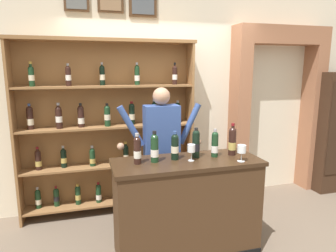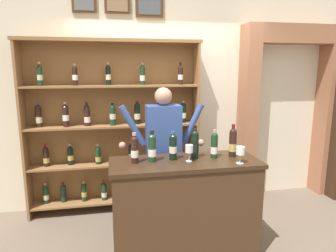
{
  "view_description": "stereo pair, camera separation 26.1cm",
  "coord_description": "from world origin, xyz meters",
  "px_view_note": "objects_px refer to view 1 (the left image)",
  "views": [
    {
      "loc": [
        -1.01,
        -2.67,
        1.88
      ],
      "look_at": [
        -0.17,
        0.28,
        1.29
      ],
      "focal_mm": 32.03,
      "sensor_mm": 36.0,
      "label": 1
    },
    {
      "loc": [
        -0.75,
        -2.73,
        1.88
      ],
      "look_at": [
        -0.17,
        0.28,
        1.29
      ],
      "focal_mm": 32.03,
      "sensor_mm": 36.0,
      "label": 2
    }
  ],
  "objects_px": {
    "side_cabinet": "(334,132)",
    "wine_shelf": "(108,126)",
    "tasting_bottle_rosso": "(175,146)",
    "tasting_counter": "(186,207)",
    "wine_glass_spare": "(242,150)",
    "wine_glass_center": "(191,149)",
    "tasting_bottle_bianco": "(137,150)",
    "tasting_bottle_super_tuscan": "(232,141)",
    "shopkeeper": "(162,144)",
    "tasting_bottle_prosecco": "(196,143)",
    "tasting_bottle_grappa": "(215,144)",
    "tasting_bottle_brunello": "(155,148)"
  },
  "relations": [
    {
      "from": "side_cabinet",
      "to": "wine_shelf",
      "type": "bearing_deg",
      "value": 177.11
    },
    {
      "from": "side_cabinet",
      "to": "tasting_bottle_rosso",
      "type": "height_order",
      "value": "side_cabinet"
    },
    {
      "from": "tasting_counter",
      "to": "wine_glass_spare",
      "type": "distance_m",
      "value": 0.81
    },
    {
      "from": "wine_glass_center",
      "to": "wine_glass_spare",
      "type": "bearing_deg",
      "value": -18.26
    },
    {
      "from": "tasting_bottle_bianco",
      "to": "tasting_bottle_super_tuscan",
      "type": "relative_size",
      "value": 0.88
    },
    {
      "from": "shopkeeper",
      "to": "tasting_bottle_bianco",
      "type": "relative_size",
      "value": 5.67
    },
    {
      "from": "tasting_bottle_rosso",
      "to": "tasting_bottle_super_tuscan",
      "type": "relative_size",
      "value": 0.85
    },
    {
      "from": "tasting_bottle_super_tuscan",
      "to": "wine_glass_spare",
      "type": "bearing_deg",
      "value": -94.92
    },
    {
      "from": "wine_shelf",
      "to": "wine_glass_spare",
      "type": "distance_m",
      "value": 1.77
    },
    {
      "from": "tasting_bottle_prosecco",
      "to": "tasting_bottle_grappa",
      "type": "relative_size",
      "value": 1.05
    },
    {
      "from": "side_cabinet",
      "to": "tasting_bottle_super_tuscan",
      "type": "relative_size",
      "value": 5.41
    },
    {
      "from": "wine_glass_center",
      "to": "tasting_bottle_bianco",
      "type": "bearing_deg",
      "value": 174.28
    },
    {
      "from": "tasting_bottle_brunello",
      "to": "tasting_bottle_rosso",
      "type": "height_order",
      "value": "tasting_bottle_brunello"
    },
    {
      "from": "tasting_bottle_super_tuscan",
      "to": "wine_glass_center",
      "type": "distance_m",
      "value": 0.49
    },
    {
      "from": "tasting_bottle_brunello",
      "to": "tasting_bottle_prosecco",
      "type": "relative_size",
      "value": 1.01
    },
    {
      "from": "tasting_counter",
      "to": "tasting_bottle_brunello",
      "type": "relative_size",
      "value": 4.8
    },
    {
      "from": "tasting_counter",
      "to": "wine_glass_center",
      "type": "xyz_separation_m",
      "value": [
        0.03,
        -0.03,
        0.61
      ]
    },
    {
      "from": "side_cabinet",
      "to": "wine_glass_center",
      "type": "height_order",
      "value": "side_cabinet"
    },
    {
      "from": "wine_shelf",
      "to": "tasting_bottle_grappa",
      "type": "distance_m",
      "value": 1.49
    },
    {
      "from": "tasting_bottle_prosecco",
      "to": "tasting_bottle_super_tuscan",
      "type": "height_order",
      "value": "tasting_bottle_super_tuscan"
    },
    {
      "from": "tasting_bottle_rosso",
      "to": "tasting_bottle_prosecco",
      "type": "bearing_deg",
      "value": 2.64
    },
    {
      "from": "wine_shelf",
      "to": "tasting_bottle_bianco",
      "type": "relative_size",
      "value": 7.61
    },
    {
      "from": "tasting_bottle_brunello",
      "to": "wine_glass_center",
      "type": "relative_size",
      "value": 1.86
    },
    {
      "from": "side_cabinet",
      "to": "wine_glass_spare",
      "type": "height_order",
      "value": "side_cabinet"
    },
    {
      "from": "tasting_bottle_super_tuscan",
      "to": "wine_glass_center",
      "type": "xyz_separation_m",
      "value": [
        -0.48,
        -0.08,
        -0.03
      ]
    },
    {
      "from": "side_cabinet",
      "to": "tasting_bottle_bianco",
      "type": "height_order",
      "value": "side_cabinet"
    },
    {
      "from": "shopkeeper",
      "to": "tasting_bottle_super_tuscan",
      "type": "bearing_deg",
      "value": -38.08
    },
    {
      "from": "tasting_bottle_rosso",
      "to": "wine_glass_spare",
      "type": "xyz_separation_m",
      "value": [
        0.6,
        -0.24,
        -0.02
      ]
    },
    {
      "from": "tasting_bottle_bianco",
      "to": "tasting_bottle_super_tuscan",
      "type": "xyz_separation_m",
      "value": [
        1.0,
        0.03,
        0.01
      ]
    },
    {
      "from": "side_cabinet",
      "to": "wine_glass_center",
      "type": "relative_size",
      "value": 11.06
    },
    {
      "from": "wine_shelf",
      "to": "tasting_bottle_rosso",
      "type": "xyz_separation_m",
      "value": [
        0.56,
        -1.1,
        -0.03
      ]
    },
    {
      "from": "tasting_bottle_brunello",
      "to": "tasting_bottle_grappa",
      "type": "bearing_deg",
      "value": 0.28
    },
    {
      "from": "wine_glass_spare",
      "to": "tasting_bottle_rosso",
      "type": "bearing_deg",
      "value": 158.45
    },
    {
      "from": "side_cabinet",
      "to": "shopkeeper",
      "type": "relative_size",
      "value": 1.09
    },
    {
      "from": "tasting_counter",
      "to": "shopkeeper",
      "type": "height_order",
      "value": "shopkeeper"
    },
    {
      "from": "tasting_bottle_brunello",
      "to": "tasting_bottle_rosso",
      "type": "relative_size",
      "value": 1.07
    },
    {
      "from": "wine_shelf",
      "to": "side_cabinet",
      "type": "distance_m",
      "value": 3.44
    },
    {
      "from": "tasting_counter",
      "to": "tasting_bottle_prosecco",
      "type": "relative_size",
      "value": 4.83
    },
    {
      "from": "tasting_bottle_prosecco",
      "to": "side_cabinet",
      "type": "bearing_deg",
      "value": 19.16
    },
    {
      "from": "tasting_bottle_super_tuscan",
      "to": "wine_glass_spare",
      "type": "xyz_separation_m",
      "value": [
        -0.02,
        -0.23,
        -0.03
      ]
    },
    {
      "from": "tasting_bottle_prosecco",
      "to": "tasting_bottle_brunello",
      "type": "bearing_deg",
      "value": -175.65
    },
    {
      "from": "wine_glass_center",
      "to": "wine_glass_spare",
      "type": "height_order",
      "value": "same"
    },
    {
      "from": "tasting_bottle_bianco",
      "to": "tasting_bottle_rosso",
      "type": "height_order",
      "value": "tasting_bottle_bianco"
    },
    {
      "from": "tasting_bottle_grappa",
      "to": "side_cabinet",
      "type": "bearing_deg",
      "value": 21.16
    },
    {
      "from": "tasting_bottle_rosso",
      "to": "tasting_bottle_super_tuscan",
      "type": "height_order",
      "value": "tasting_bottle_super_tuscan"
    },
    {
      "from": "tasting_bottle_grappa",
      "to": "wine_glass_center",
      "type": "relative_size",
      "value": 1.75
    },
    {
      "from": "tasting_bottle_rosso",
      "to": "tasting_bottle_bianco",
      "type": "bearing_deg",
      "value": -174.98
    },
    {
      "from": "tasting_bottle_bianco",
      "to": "wine_glass_spare",
      "type": "relative_size",
      "value": 1.8
    },
    {
      "from": "tasting_bottle_bianco",
      "to": "tasting_bottle_super_tuscan",
      "type": "distance_m",
      "value": 1.0
    },
    {
      "from": "tasting_bottle_rosso",
      "to": "tasting_bottle_grappa",
      "type": "relative_size",
      "value": 0.99
    }
  ]
}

